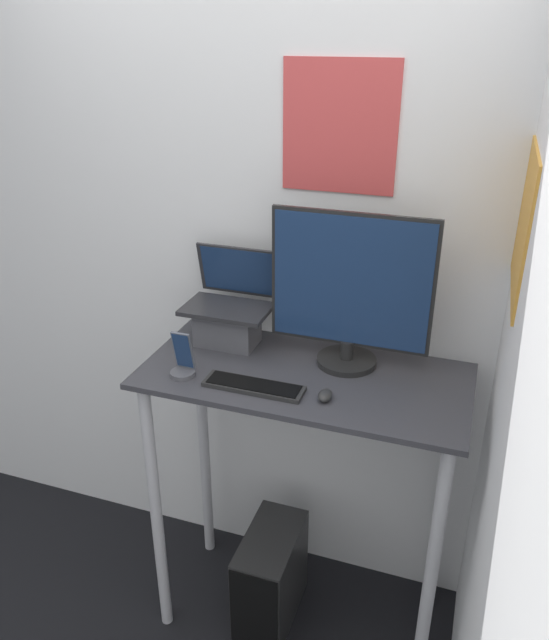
% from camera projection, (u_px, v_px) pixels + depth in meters
% --- Properties ---
extents(wall_back, '(6.00, 0.06, 2.60)m').
position_uv_depth(wall_back, '(332.00, 287.00, 2.27)').
color(wall_back, silver).
rests_on(wall_back, ground_plane).
extents(wall_side_right, '(0.06, 6.00, 2.60)m').
position_uv_depth(wall_side_right, '(513.00, 402.00, 1.58)').
color(wall_side_right, silver).
rests_on(wall_side_right, ground_plane).
extents(desk, '(1.08, 0.52, 1.12)m').
position_uv_depth(desk, '(303.00, 435.00, 2.16)').
color(desk, '#333338').
rests_on(desk, ground_plane).
extents(laptop, '(0.30, 0.24, 0.33)m').
position_uv_depth(laptop, '(229.00, 316.00, 2.22)').
color(laptop, '#4C4C51').
rests_on(laptop, desk).
extents(monitor, '(0.53, 0.20, 0.53)m').
position_uv_depth(monitor, '(350.00, 294.00, 2.01)').
color(monitor, black).
rests_on(monitor, desk).
extents(keyboard, '(0.32, 0.09, 0.02)m').
position_uv_depth(keyboard, '(254.00, 386.00, 1.97)').
color(keyboard, black).
rests_on(keyboard, desk).
extents(mouse, '(0.04, 0.07, 0.03)m').
position_uv_depth(mouse, '(325.00, 395.00, 1.91)').
color(mouse, '#262626').
rests_on(mouse, desk).
extents(cell_phone, '(0.08, 0.08, 0.16)m').
position_uv_depth(cell_phone, '(183.00, 363.00, 2.03)').
color(cell_phone, '#4C4C51').
rests_on(cell_phone, desk).
extents(computer_tower, '(0.20, 0.38, 0.41)m').
position_uv_depth(computer_tower, '(271.00, 577.00, 2.45)').
color(computer_tower, black).
rests_on(computer_tower, ground_plane).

